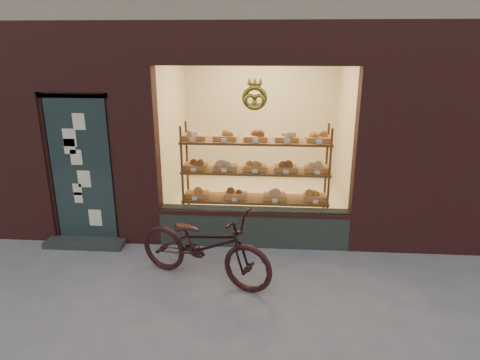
{
  "coord_description": "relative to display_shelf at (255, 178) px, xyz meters",
  "views": [
    {
      "loc": [
        0.68,
        -3.57,
        2.85
      ],
      "look_at": [
        0.26,
        2.0,
        1.03
      ],
      "focal_mm": 32.0,
      "sensor_mm": 36.0,
      "label": 1
    }
  ],
  "objects": [
    {
      "name": "display_shelf",
      "position": [
        0.0,
        0.0,
        0.0
      ],
      "size": [
        2.2,
        0.45,
        1.7
      ],
      "color": "brown",
      "rests_on": "ground"
    },
    {
      "name": "ground",
      "position": [
        -0.45,
        -2.55,
        -0.89
      ],
      "size": [
        90.0,
        90.0,
        0.0
      ],
      "primitive_type": "plane",
      "color": "slate"
    },
    {
      "name": "bicycle",
      "position": [
        -0.56,
        -1.45,
        -0.41
      ],
      "size": [
        1.92,
        1.25,
        0.95
      ],
      "primitive_type": "imported",
      "rotation": [
        0.0,
        0.0,
        1.2
      ],
      "color": "black",
      "rests_on": "ground"
    }
  ]
}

